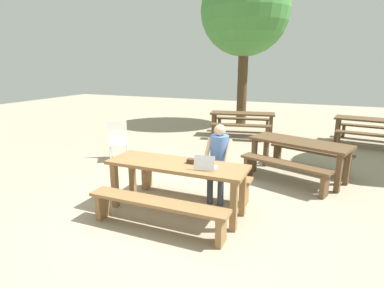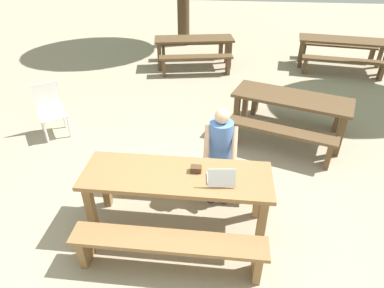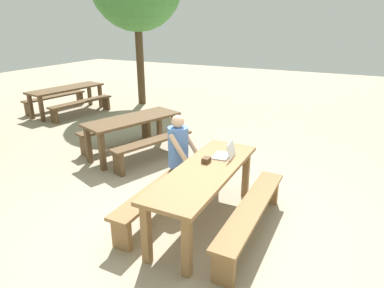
{
  "view_description": "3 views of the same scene",
  "coord_description": "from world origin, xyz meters",
  "px_view_note": "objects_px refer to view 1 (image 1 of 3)",
  "views": [
    {
      "loc": [
        1.94,
        -4.03,
        2.22
      ],
      "look_at": [
        0.15,
        0.25,
        1.03
      ],
      "focal_mm": 29.27,
      "sensor_mm": 36.0,
      "label": 1
    },
    {
      "loc": [
        0.49,
        -2.91,
        3.09
      ],
      "look_at": [
        0.15,
        0.25,
        1.03
      ],
      "focal_mm": 31.36,
      "sensor_mm": 36.0,
      "label": 2
    },
    {
      "loc": [
        -3.46,
        -1.56,
        2.53
      ],
      "look_at": [
        0.15,
        0.25,
        1.03
      ],
      "focal_mm": 31.15,
      "sensor_mm": 36.0,
      "label": 3
    }
  ],
  "objects_px": {
    "plastic_chair": "(118,140)",
    "laptop": "(206,165)",
    "picnic_table_front": "(177,171)",
    "person_seated": "(219,158)",
    "tree_right": "(245,11)",
    "picnic_table_distant": "(299,147)",
    "small_pouch": "(191,161)",
    "picnic_table_rear": "(242,116)",
    "picnic_table_mid": "(377,123)"
  },
  "relations": [
    {
      "from": "plastic_chair",
      "to": "laptop",
      "type": "bearing_deg",
      "value": -70.52
    },
    {
      "from": "picnic_table_front",
      "to": "person_seated",
      "type": "xyz_separation_m",
      "value": [
        0.47,
        0.6,
        0.08
      ]
    },
    {
      "from": "tree_right",
      "to": "picnic_table_distant",
      "type": "bearing_deg",
      "value": -64.75
    },
    {
      "from": "plastic_chair",
      "to": "tree_right",
      "type": "height_order",
      "value": "tree_right"
    },
    {
      "from": "person_seated",
      "to": "picnic_table_distant",
      "type": "bearing_deg",
      "value": 56.03
    },
    {
      "from": "picnic_table_front",
      "to": "tree_right",
      "type": "xyz_separation_m",
      "value": [
        -0.89,
        7.52,
        3.35
      ]
    },
    {
      "from": "small_pouch",
      "to": "picnic_table_distant",
      "type": "xyz_separation_m",
      "value": [
        1.38,
        2.19,
        -0.18
      ]
    },
    {
      "from": "tree_right",
      "to": "small_pouch",
      "type": "bearing_deg",
      "value": -81.57
    },
    {
      "from": "picnic_table_rear",
      "to": "person_seated",
      "type": "bearing_deg",
      "value": -90.88
    },
    {
      "from": "small_pouch",
      "to": "picnic_table_distant",
      "type": "height_order",
      "value": "small_pouch"
    },
    {
      "from": "picnic_table_rear",
      "to": "tree_right",
      "type": "height_order",
      "value": "tree_right"
    },
    {
      "from": "small_pouch",
      "to": "tree_right",
      "type": "xyz_separation_m",
      "value": [
        -1.1,
        7.45,
        3.19
      ]
    },
    {
      "from": "tree_right",
      "to": "plastic_chair",
      "type": "bearing_deg",
      "value": -105.85
    },
    {
      "from": "person_seated",
      "to": "picnic_table_front",
      "type": "bearing_deg",
      "value": -127.95
    },
    {
      "from": "picnic_table_distant",
      "to": "plastic_chair",
      "type": "bearing_deg",
      "value": -156.35
    },
    {
      "from": "plastic_chair",
      "to": "tree_right",
      "type": "relative_size",
      "value": 0.16
    },
    {
      "from": "picnic_table_front",
      "to": "picnic_table_mid",
      "type": "relative_size",
      "value": 0.95
    },
    {
      "from": "laptop",
      "to": "small_pouch",
      "type": "distance_m",
      "value": 0.33
    },
    {
      "from": "small_pouch",
      "to": "plastic_chair",
      "type": "bearing_deg",
      "value": 145.08
    },
    {
      "from": "picnic_table_front",
      "to": "picnic_table_mid",
      "type": "bearing_deg",
      "value": 60.17
    },
    {
      "from": "picnic_table_front",
      "to": "picnic_table_rear",
      "type": "bearing_deg",
      "value": 93.84
    },
    {
      "from": "picnic_table_rear",
      "to": "picnic_table_distant",
      "type": "bearing_deg",
      "value": -69.87
    },
    {
      "from": "picnic_table_front",
      "to": "picnic_table_rear",
      "type": "height_order",
      "value": "picnic_table_front"
    },
    {
      "from": "laptop",
      "to": "small_pouch",
      "type": "height_order",
      "value": "laptop"
    },
    {
      "from": "tree_right",
      "to": "person_seated",
      "type": "bearing_deg",
      "value": -78.88
    },
    {
      "from": "small_pouch",
      "to": "person_seated",
      "type": "height_order",
      "value": "person_seated"
    },
    {
      "from": "plastic_chair",
      "to": "picnic_table_mid",
      "type": "distance_m",
      "value": 7.06
    },
    {
      "from": "small_pouch",
      "to": "person_seated",
      "type": "relative_size",
      "value": 0.09
    },
    {
      "from": "laptop",
      "to": "person_seated",
      "type": "relative_size",
      "value": 0.25
    },
    {
      "from": "laptop",
      "to": "picnic_table_rear",
      "type": "relative_size",
      "value": 0.15
    },
    {
      "from": "person_seated",
      "to": "picnic_table_mid",
      "type": "distance_m",
      "value": 6.05
    },
    {
      "from": "picnic_table_front",
      "to": "plastic_chair",
      "type": "distance_m",
      "value": 3.16
    },
    {
      "from": "picnic_table_mid",
      "to": "picnic_table_distant",
      "type": "height_order",
      "value": "picnic_table_distant"
    },
    {
      "from": "laptop",
      "to": "tree_right",
      "type": "xyz_separation_m",
      "value": [
        -1.39,
        7.61,
        3.17
      ]
    },
    {
      "from": "plastic_chair",
      "to": "person_seated",
      "type": "bearing_deg",
      "value": -60.75
    },
    {
      "from": "person_seated",
      "to": "picnic_table_distant",
      "type": "height_order",
      "value": "person_seated"
    },
    {
      "from": "person_seated",
      "to": "tree_right",
      "type": "relative_size",
      "value": 0.23
    },
    {
      "from": "picnic_table_front",
      "to": "picnic_table_rear",
      "type": "distance_m",
      "value": 5.59
    },
    {
      "from": "picnic_table_front",
      "to": "tree_right",
      "type": "relative_size",
      "value": 0.38
    },
    {
      "from": "small_pouch",
      "to": "tree_right",
      "type": "distance_m",
      "value": 8.18
    },
    {
      "from": "person_seated",
      "to": "tree_right",
      "type": "distance_m",
      "value": 7.77
    },
    {
      "from": "small_pouch",
      "to": "tree_right",
      "type": "height_order",
      "value": "tree_right"
    },
    {
      "from": "picnic_table_distant",
      "to": "tree_right",
      "type": "xyz_separation_m",
      "value": [
        -2.48,
        5.26,
        3.37
      ]
    },
    {
      "from": "picnic_table_distant",
      "to": "tree_right",
      "type": "bearing_deg",
      "value": 134.5
    },
    {
      "from": "small_pouch",
      "to": "plastic_chair",
      "type": "relative_size",
      "value": 0.13
    },
    {
      "from": "laptop",
      "to": "picnic_table_mid",
      "type": "bearing_deg",
      "value": -121.86
    },
    {
      "from": "small_pouch",
      "to": "laptop",
      "type": "bearing_deg",
      "value": -29.08
    },
    {
      "from": "picnic_table_front",
      "to": "laptop",
      "type": "xyz_separation_m",
      "value": [
        0.49,
        -0.08,
        0.17
      ]
    },
    {
      "from": "picnic_table_front",
      "to": "plastic_chair",
      "type": "bearing_deg",
      "value": 141.79
    },
    {
      "from": "laptop",
      "to": "picnic_table_mid",
      "type": "relative_size",
      "value": 0.14
    }
  ]
}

